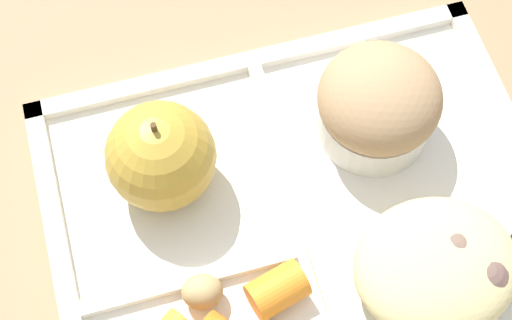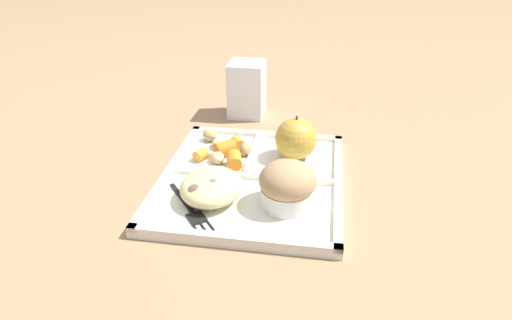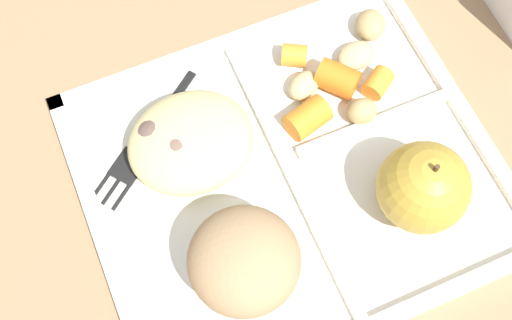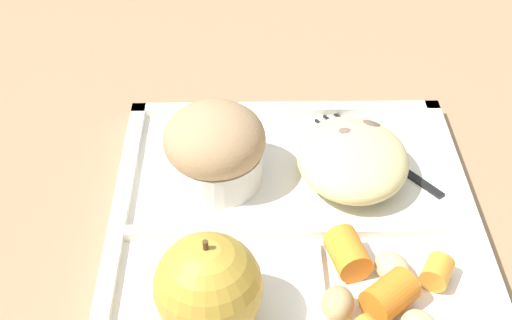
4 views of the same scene
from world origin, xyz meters
name	(u,v)px [view 1 (image 1 of 4)]	position (x,y,z in m)	size (l,w,h in m)	color
ground	(307,238)	(0.00, 0.00, 0.00)	(6.00, 6.00, 0.00)	#997551
lunch_tray	(306,235)	(0.00, 0.00, 0.01)	(0.33, 0.28, 0.02)	silver
green_apple	(161,156)	(-0.08, 0.06, 0.05)	(0.07, 0.07, 0.08)	#B79333
bran_muffin	(378,104)	(0.07, 0.06, 0.04)	(0.08, 0.08, 0.07)	silver
carrot_slice_near_corner	(277,290)	(-0.03, -0.04, 0.02)	(0.03, 0.03, 0.03)	orange
potato_chunk_golden	(202,292)	(-0.08, -0.02, 0.02)	(0.03, 0.02, 0.02)	tan
egg_noodle_pile	(436,266)	(0.07, -0.05, 0.03)	(0.10, 0.09, 0.04)	#D6C684
meatball_back	(431,265)	(0.06, -0.05, 0.02)	(0.03, 0.03, 0.03)	brown
meatball_center	(481,279)	(0.09, -0.06, 0.03)	(0.04, 0.04, 0.04)	brown
meatball_front	(450,254)	(0.08, -0.04, 0.03)	(0.04, 0.04, 0.04)	#755B4C
plastic_fork	(500,288)	(0.11, -0.07, 0.01)	(0.12, 0.10, 0.00)	black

